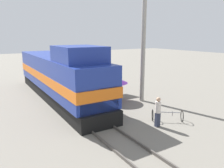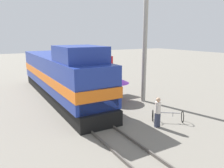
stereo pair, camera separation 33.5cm
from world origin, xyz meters
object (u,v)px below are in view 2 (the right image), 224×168
at_px(locomotive, 61,76).
at_px(billboard_sign, 102,66).
at_px(person_bystander, 158,111).
at_px(bicycle, 168,116).
at_px(vendor_umbrella, 114,80).
at_px(utility_pole, 145,30).

bearing_deg(locomotive, billboard_sign, 4.75).
xyz_separation_m(person_bystander, bicycle, (1.14, 0.31, -0.62)).
xyz_separation_m(billboard_sign, bicycle, (0.08, -8.80, -2.12)).
bearing_deg(billboard_sign, locomotive, -175.25).
bearing_deg(billboard_sign, person_bystander, -96.62).
relative_size(vendor_umbrella, person_bystander, 1.39).
height_order(billboard_sign, person_bystander, billboard_sign).
relative_size(locomotive, person_bystander, 8.80).
relative_size(utility_pole, person_bystander, 6.30).
distance_m(locomotive, billboard_sign, 4.20).
bearing_deg(bicycle, person_bystander, 142.58).
bearing_deg(locomotive, utility_pole, -35.34).
relative_size(billboard_sign, bicycle, 1.74).
bearing_deg(utility_pole, billboard_sign, 109.52).
distance_m(locomotive, bicycle, 9.59).
bearing_deg(billboard_sign, bicycle, -89.48).
distance_m(locomotive, utility_pole, 8.00).
distance_m(utility_pole, billboard_sign, 5.74).
bearing_deg(vendor_umbrella, locomotive, 142.97).
bearing_deg(person_bystander, billboard_sign, 83.38).
distance_m(utility_pole, vendor_umbrella, 4.74).
height_order(utility_pole, vendor_umbrella, utility_pole).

